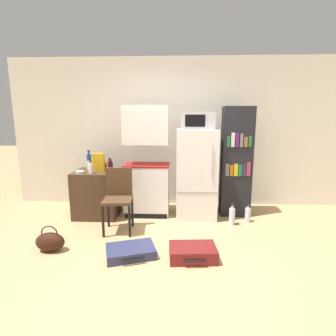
{
  "coord_description": "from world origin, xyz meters",
  "views": [
    {
      "loc": [
        0.11,
        -2.9,
        1.64
      ],
      "look_at": [
        -0.05,
        0.85,
        0.91
      ],
      "focal_mm": 28.0,
      "sensor_mm": 36.0,
      "label": 1
    }
  ],
  "objects": [
    {
      "name": "bottle_clear_short",
      "position": [
        -1.39,
        1.32,
        0.84
      ],
      "size": [
        0.08,
        0.08,
        0.18
      ],
      "color": "silver",
      "rests_on": "side_table"
    },
    {
      "name": "water_bottle_middle",
      "position": [
        1.2,
        1.08,
        0.12
      ],
      "size": [
        0.09,
        0.09,
        0.29
      ],
      "color": "silver",
      "rests_on": "ground_plane"
    },
    {
      "name": "bookshelf",
      "position": [
        1.06,
        1.44,
        0.91
      ],
      "size": [
        0.48,
        0.33,
        1.81
      ],
      "color": "black",
      "rests_on": "ground_plane"
    },
    {
      "name": "suitcase_small_flat",
      "position": [
        -0.47,
        -0.04,
        0.06
      ],
      "size": [
        0.66,
        0.54,
        0.11
      ],
      "rotation": [
        0.0,
        0.0,
        0.31
      ],
      "color": "navy",
      "rests_on": "ground_plane"
    },
    {
      "name": "wall_back",
      "position": [
        0.2,
        2.0,
        1.35
      ],
      "size": [
        6.4,
        0.1,
        2.7
      ],
      "color": "silver",
      "rests_on": "ground_plane"
    },
    {
      "name": "bottle_milk_white",
      "position": [
        -1.28,
        1.07,
        0.85
      ],
      "size": [
        0.07,
        0.07,
        0.19
      ],
      "color": "white",
      "rests_on": "side_table"
    },
    {
      "name": "bottle_blue_soda",
      "position": [
        -1.46,
        1.53,
        0.9
      ],
      "size": [
        0.08,
        0.08,
        0.31
      ],
      "color": "#1E47A3",
      "rests_on": "side_table"
    },
    {
      "name": "ground_plane",
      "position": [
        0.0,
        0.0,
        0.0
      ],
      "size": [
        24.0,
        24.0,
        0.0
      ],
      "primitive_type": "plane",
      "color": "tan"
    },
    {
      "name": "bottle_ketchup_red",
      "position": [
        -1.16,
        1.38,
        0.83
      ],
      "size": [
        0.08,
        0.08,
        0.15
      ],
      "color": "#AD1914",
      "rests_on": "side_table"
    },
    {
      "name": "cereal_box",
      "position": [
        -1.2,
        1.23,
        0.92
      ],
      "size": [
        0.19,
        0.07,
        0.3
      ],
      "color": "gold",
      "rests_on": "side_table"
    },
    {
      "name": "handbag",
      "position": [
        -1.48,
        0.04,
        0.12
      ],
      "size": [
        0.36,
        0.2,
        0.33
      ],
      "color": "#33190F",
      "rests_on": "ground_plane"
    },
    {
      "name": "bowl",
      "position": [
        -1.46,
        1.09,
        0.79
      ],
      "size": [
        0.13,
        0.13,
        0.04
      ],
      "color": "silver",
      "rests_on": "side_table"
    },
    {
      "name": "kitchen_hutch",
      "position": [
        -0.43,
        1.37,
        0.84
      ],
      "size": [
        0.75,
        0.46,
        1.83
      ],
      "color": "white",
      "rests_on": "ground_plane"
    },
    {
      "name": "bottle_amber_beer",
      "position": [
        -1.06,
        1.39,
        0.85
      ],
      "size": [
        0.08,
        0.08,
        0.2
      ],
      "color": "brown",
      "rests_on": "side_table"
    },
    {
      "name": "suitcase_large_flat",
      "position": [
        0.27,
        -0.07,
        0.08
      ],
      "size": [
        0.57,
        0.41,
        0.15
      ],
      "rotation": [
        0.0,
        0.0,
        0.08
      ],
      "color": "maroon",
      "rests_on": "ground_plane"
    },
    {
      "name": "chair",
      "position": [
        -0.77,
        0.72,
        0.55
      ],
      "size": [
        0.43,
        0.43,
        0.91
      ],
      "rotation": [
        0.0,
        0.0,
        0.07
      ],
      "color": "black",
      "rests_on": "ground_plane"
    },
    {
      "name": "refrigerator",
      "position": [
        0.39,
        1.31,
        0.73
      ],
      "size": [
        0.65,
        0.6,
        1.46
      ],
      "color": "white",
      "rests_on": "ground_plane"
    },
    {
      "name": "side_table",
      "position": [
        -1.26,
        1.28,
        0.38
      ],
      "size": [
        0.7,
        0.64,
        0.77
      ],
      "color": "#422D1E",
      "rests_on": "ground_plane"
    },
    {
      "name": "water_bottle_front",
      "position": [
        0.93,
        0.95,
        0.14
      ],
      "size": [
        0.09,
        0.09,
        0.34
      ],
      "color": "silver",
      "rests_on": "ground_plane"
    },
    {
      "name": "microwave",
      "position": [
        0.39,
        1.31,
        1.59
      ],
      "size": [
        0.52,
        0.38,
        0.26
      ],
      "color": "#B7B7BC",
      "rests_on": "refrigerator"
    },
    {
      "name": "bottle_wine_dark",
      "position": [
        -0.97,
        1.07,
        0.87
      ],
      "size": [
        0.07,
        0.07,
        0.24
      ],
      "color": "black",
      "rests_on": "side_table"
    }
  ]
}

